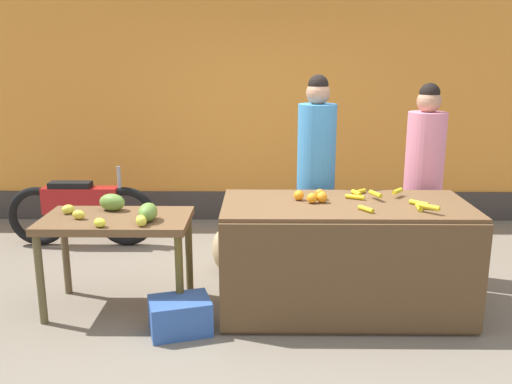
% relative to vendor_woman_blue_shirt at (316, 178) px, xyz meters
% --- Properties ---
extents(ground_plane, '(24.00, 24.00, 0.00)m').
position_rel_vendor_woman_blue_shirt_xyz_m(ground_plane, '(-0.36, -0.69, -0.93)').
color(ground_plane, '#756B5B').
extents(market_wall_back, '(9.94, 0.23, 2.94)m').
position_rel_vendor_woman_blue_shirt_xyz_m(market_wall_back, '(-0.36, 1.93, 0.51)').
color(market_wall_back, orange).
rests_on(market_wall_back, ground).
extents(fruit_stall_counter, '(1.92, 0.91, 0.89)m').
position_rel_vendor_woman_blue_shirt_xyz_m(fruit_stall_counter, '(0.17, -0.70, -0.49)').
color(fruit_stall_counter, brown).
rests_on(fruit_stall_counter, ground).
extents(side_table_wooden, '(1.16, 0.66, 0.77)m').
position_rel_vendor_woman_blue_shirt_xyz_m(side_table_wooden, '(-1.63, -0.69, -0.26)').
color(side_table_wooden, brown).
rests_on(side_table_wooden, ground).
extents(banana_bunch_pile, '(0.63, 0.70, 0.07)m').
position_rel_vendor_woman_blue_shirt_xyz_m(banana_bunch_pile, '(0.51, -0.70, -0.02)').
color(banana_bunch_pile, gold).
rests_on(banana_bunch_pile, fruit_stall_counter).
extents(orange_pile, '(0.26, 0.21, 0.08)m').
position_rel_vendor_woman_blue_shirt_xyz_m(orange_pile, '(-0.07, -0.63, -0.00)').
color(orange_pile, orange).
rests_on(orange_pile, fruit_stall_counter).
extents(mango_papaya_pile, '(0.82, 0.61, 0.14)m').
position_rel_vendor_woman_blue_shirt_xyz_m(mango_papaya_pile, '(-1.56, -0.68, -0.10)').
color(mango_papaya_pile, yellow).
rests_on(mango_papaya_pile, side_table_wooden).
extents(vendor_woman_blue_shirt, '(0.34, 0.34, 1.85)m').
position_rel_vendor_woman_blue_shirt_xyz_m(vendor_woman_blue_shirt, '(0.00, 0.00, 0.00)').
color(vendor_woman_blue_shirt, '#33333D').
rests_on(vendor_woman_blue_shirt, ground).
extents(vendor_woman_pink_shirt, '(0.34, 0.34, 1.78)m').
position_rel_vendor_woman_blue_shirt_xyz_m(vendor_woman_pink_shirt, '(0.97, 0.01, -0.04)').
color(vendor_woman_pink_shirt, '#33333D').
rests_on(vendor_woman_pink_shirt, ground).
extents(parked_motorcycle, '(1.60, 0.18, 0.88)m').
position_rel_vendor_woman_blue_shirt_xyz_m(parked_motorcycle, '(-2.42, 0.83, -0.53)').
color(parked_motorcycle, black).
rests_on(parked_motorcycle, ground).
extents(produce_crate, '(0.51, 0.43, 0.26)m').
position_rel_vendor_woman_blue_shirt_xyz_m(produce_crate, '(-1.09, -1.10, -0.80)').
color(produce_crate, '#3359A5').
rests_on(produce_crate, ground).
extents(produce_sack, '(0.36, 0.41, 0.44)m').
position_rel_vendor_woman_blue_shirt_xyz_m(produce_sack, '(-0.81, 0.10, -0.71)').
color(produce_sack, tan).
rests_on(produce_sack, ground).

